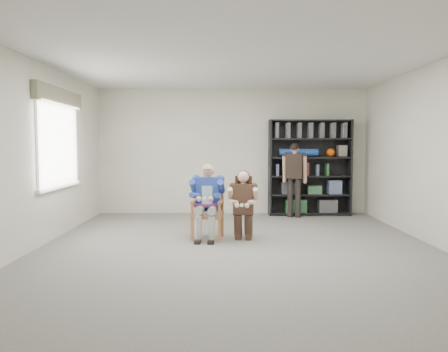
{
  "coord_description": "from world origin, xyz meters",
  "views": [
    {
      "loc": [
        -0.22,
        -6.33,
        1.53
      ],
      "look_at": [
        -0.2,
        0.6,
        1.05
      ],
      "focal_mm": 35.0,
      "sensor_mm": 36.0,
      "label": 1
    }
  ],
  "objects_px": {
    "armchair": "(208,210)",
    "bookshelf": "(310,168)",
    "seated_man": "(208,201)",
    "kneeling_woman": "(243,206)",
    "standing_man": "(294,180)"
  },
  "relations": [
    {
      "from": "seated_man",
      "to": "armchair",
      "type": "bearing_deg",
      "value": 0.0
    },
    {
      "from": "kneeling_woman",
      "to": "standing_man",
      "type": "xyz_separation_m",
      "value": [
        1.2,
        2.29,
        0.23
      ]
    },
    {
      "from": "armchair",
      "to": "bookshelf",
      "type": "bearing_deg",
      "value": 55.42
    },
    {
      "from": "kneeling_woman",
      "to": "standing_man",
      "type": "bearing_deg",
      "value": 68.67
    },
    {
      "from": "kneeling_woman",
      "to": "standing_man",
      "type": "relative_size",
      "value": 0.71
    },
    {
      "from": "kneeling_woman",
      "to": "bookshelf",
      "type": "bearing_deg",
      "value": 65.12
    },
    {
      "from": "armchair",
      "to": "bookshelf",
      "type": "distance_m",
      "value": 3.37
    },
    {
      "from": "armchair",
      "to": "standing_man",
      "type": "height_order",
      "value": "standing_man"
    },
    {
      "from": "armchair",
      "to": "bookshelf",
      "type": "relative_size",
      "value": 0.46
    },
    {
      "from": "bookshelf",
      "to": "standing_man",
      "type": "distance_m",
      "value": 0.57
    },
    {
      "from": "bookshelf",
      "to": "seated_man",
      "type": "bearing_deg",
      "value": -130.84
    },
    {
      "from": "seated_man",
      "to": "standing_man",
      "type": "bearing_deg",
      "value": 56.96
    },
    {
      "from": "armchair",
      "to": "kneeling_woman",
      "type": "height_order",
      "value": "kneeling_woman"
    },
    {
      "from": "seated_man",
      "to": "kneeling_woman",
      "type": "distance_m",
      "value": 0.59
    },
    {
      "from": "seated_man",
      "to": "standing_man",
      "type": "xyz_separation_m",
      "value": [
        1.78,
        2.17,
        0.18
      ]
    }
  ]
}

